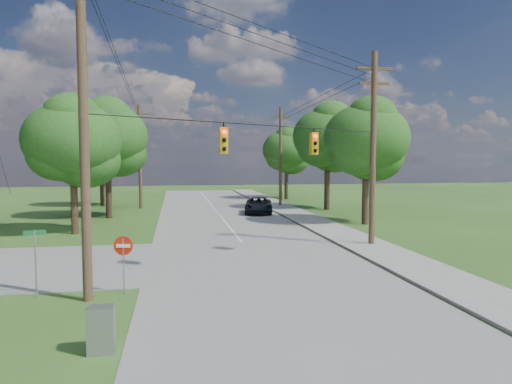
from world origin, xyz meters
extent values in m
plane|color=#2F521B|center=(0.00, 0.00, 0.00)|extent=(140.00, 140.00, 0.00)
cube|color=gray|center=(2.00, 5.00, 0.01)|extent=(10.00, 100.00, 0.03)
cube|color=#A09D96|center=(8.70, 5.00, 0.06)|extent=(2.60, 100.00, 0.12)
cylinder|color=brown|center=(-4.60, 0.40, 6.00)|extent=(0.32, 0.32, 12.00)
cylinder|color=brown|center=(8.90, 8.00, 5.25)|extent=(0.32, 0.32, 10.50)
cube|color=brown|center=(8.90, 8.00, 9.60)|extent=(2.00, 0.12, 0.14)
cube|color=brown|center=(8.90, 8.00, 8.80)|extent=(1.70, 0.12, 0.14)
cylinder|color=brown|center=(8.90, 30.00, 5.00)|extent=(0.32, 0.32, 10.00)
cube|color=brown|center=(8.90, 30.00, 9.10)|extent=(2.00, 0.12, 0.14)
cylinder|color=brown|center=(-5.00, 30.00, 5.00)|extent=(0.32, 0.32, 10.00)
cube|color=brown|center=(-5.00, 30.00, 9.10)|extent=(2.00, 0.12, 0.14)
cylinder|color=black|center=(2.15, 4.20, 10.35)|extent=(13.52, 7.63, 1.53)
cylinder|color=black|center=(2.15, 4.20, 9.95)|extent=(13.52, 7.63, 1.53)
cylinder|color=black|center=(2.15, 4.20, 9.55)|extent=(13.52, 7.63, 1.53)
cylinder|color=black|center=(8.90, 19.00, 9.35)|extent=(0.03, 22.00, 0.53)
cylinder|color=black|center=(-4.80, 15.20, 10.10)|extent=(0.43, 29.60, 2.03)
cylinder|color=black|center=(8.90, 19.00, 8.95)|extent=(0.03, 22.00, 0.53)
cylinder|color=black|center=(-4.80, 15.20, 9.70)|extent=(0.43, 29.60, 2.03)
cylinder|color=black|center=(2.15, 4.20, 6.20)|extent=(13.52, 7.63, 0.04)
cube|color=gold|center=(0.26, 3.02, 5.48)|extent=(0.32, 0.22, 1.05)
sphere|color=#FF0C05|center=(0.26, 2.88, 5.83)|extent=(0.17, 0.17, 0.17)
cube|color=gold|center=(0.26, 3.26, 5.48)|extent=(0.32, 0.22, 1.05)
sphere|color=#FF0C05|center=(0.26, 3.40, 5.83)|extent=(0.17, 0.17, 0.17)
cube|color=gold|center=(4.85, 5.60, 5.48)|extent=(0.32, 0.22, 1.05)
sphere|color=#FF0C05|center=(4.85, 5.46, 5.83)|extent=(0.17, 0.17, 0.17)
cube|color=gold|center=(4.85, 5.84, 5.48)|extent=(0.32, 0.22, 1.05)
sphere|color=#FF0C05|center=(4.85, 5.98, 5.83)|extent=(0.17, 0.17, 0.17)
cylinder|color=#473023|center=(-8.00, 15.00, 1.57)|extent=(0.45, 0.45, 3.15)
ellipsoid|color=#204916|center=(-8.00, 15.00, 5.94)|extent=(6.00, 6.00, 4.92)
cylinder|color=#473023|center=(-7.00, 23.00, 1.75)|extent=(0.50, 0.50, 3.50)
ellipsoid|color=#204916|center=(-7.00, 23.00, 6.60)|extent=(6.40, 6.40, 5.25)
cylinder|color=#473023|center=(-9.00, 33.00, 1.66)|extent=(0.48, 0.47, 3.32)
ellipsoid|color=#204916|center=(-9.00, 33.00, 6.27)|extent=(6.00, 6.00, 4.92)
cylinder|color=#473023|center=(12.00, 16.00, 1.66)|extent=(0.48, 0.48, 3.32)
ellipsoid|color=#204916|center=(12.00, 16.00, 6.27)|extent=(6.20, 6.20, 5.08)
cylinder|color=#473023|center=(12.50, 26.00, 1.84)|extent=(0.52, 0.52, 3.67)
ellipsoid|color=#204916|center=(12.50, 26.00, 6.93)|extent=(6.60, 6.60, 5.41)
cylinder|color=#473023|center=(11.50, 38.00, 1.57)|extent=(0.45, 0.45, 3.15)
ellipsoid|color=#204916|center=(11.50, 38.00, 5.94)|extent=(5.80, 5.80, 4.76)
imported|color=black|center=(5.50, 23.83, 0.72)|extent=(3.20, 5.34, 1.39)
cube|color=gray|center=(-3.50, -4.00, 0.58)|extent=(0.64, 0.47, 1.15)
cylinder|color=gray|center=(-3.50, 1.00, 0.99)|extent=(0.05, 0.05, 1.98)
cylinder|color=#B51F0C|center=(-3.50, 1.00, 1.71)|extent=(0.67, 0.17, 0.68)
cube|color=white|center=(-3.50, 0.97, 1.71)|extent=(0.49, 0.13, 0.12)
cylinder|color=gray|center=(-6.38, 1.00, 1.17)|extent=(0.06, 0.06, 2.34)
cube|color=#145A29|center=(-6.38, 1.00, 2.25)|extent=(0.69, 0.19, 0.17)
camera|label=1|loc=(-1.69, -15.30, 4.69)|focal=32.00mm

